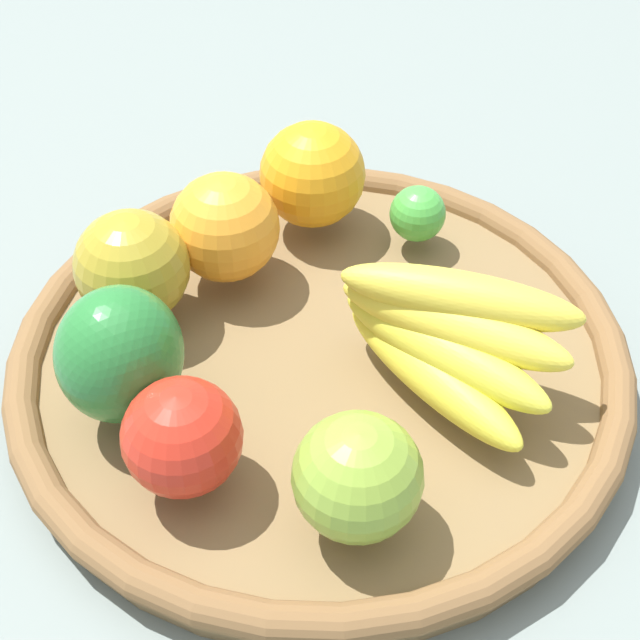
# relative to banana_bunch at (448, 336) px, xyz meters

# --- Properties ---
(ground_plane) EXTENTS (2.40, 2.40, 0.00)m
(ground_plane) POSITION_rel_banana_bunch_xyz_m (-0.02, -0.08, -0.08)
(ground_plane) COLOR slate
(ground_plane) RESTS_ON ground
(basket) EXTENTS (0.43, 0.43, 0.04)m
(basket) POSITION_rel_banana_bunch_xyz_m (-0.02, -0.08, -0.06)
(basket) COLOR brown
(basket) RESTS_ON ground_plane
(banana_bunch) EXTENTS (0.13, 0.16, 0.08)m
(banana_bunch) POSITION_rel_banana_bunch_xyz_m (0.00, 0.00, 0.00)
(banana_bunch) COLOR yellow
(banana_bunch) RESTS_ON basket
(bell_pepper) EXTENTS (0.11, 0.11, 0.09)m
(bell_pepper) POSITION_rel_banana_bunch_xyz_m (0.05, -0.20, 0.01)
(bell_pepper) COLOR #287833
(bell_pepper) RESTS_ON basket
(orange_1) EXTENTS (0.11, 0.11, 0.08)m
(orange_1) POSITION_rel_banana_bunch_xyz_m (-0.09, -0.16, 0.00)
(orange_1) COLOR orange
(orange_1) RESTS_ON basket
(apple_0) EXTENTS (0.10, 0.10, 0.07)m
(apple_0) POSITION_rel_banana_bunch_xyz_m (0.11, -0.04, -0.00)
(apple_0) COLOR #83A637
(apple_0) RESTS_ON basket
(apple_1) EXTENTS (0.09, 0.09, 0.07)m
(apple_1) POSITION_rel_banana_bunch_xyz_m (0.10, -0.15, -0.00)
(apple_1) COLOR red
(apple_1) RESTS_ON basket
(lime_0) EXTENTS (0.06, 0.06, 0.04)m
(lime_0) POSITION_rel_banana_bunch_xyz_m (-0.14, -0.03, -0.02)
(lime_0) COLOR green
(lime_0) RESTS_ON basket
(apple_2) EXTENTS (0.09, 0.09, 0.08)m
(apple_2) POSITION_rel_banana_bunch_xyz_m (-0.04, -0.21, 0.00)
(apple_2) COLOR #A48D27
(apple_2) RESTS_ON basket
(orange_0) EXTENTS (0.09, 0.09, 0.08)m
(orange_0) POSITION_rel_banana_bunch_xyz_m (-0.16, -0.11, 0.00)
(orange_0) COLOR orange
(orange_0) RESTS_ON basket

